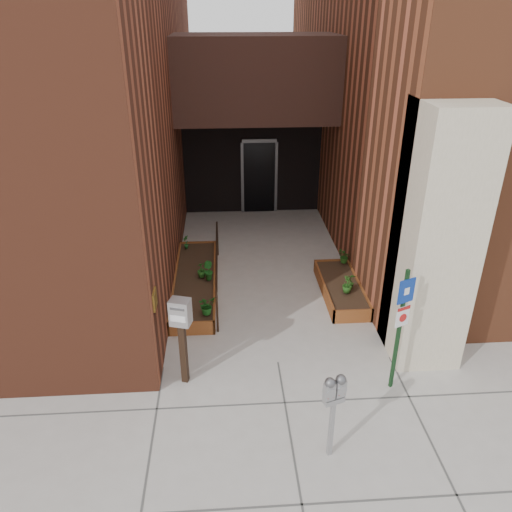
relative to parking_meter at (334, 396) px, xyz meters
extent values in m
plane|color=#9E9991|center=(-0.50, 2.03, -1.06)|extent=(80.00, 80.00, 0.00)
cube|color=brown|center=(-6.50, 8.73, 3.94)|extent=(8.00, 14.60, 10.00)
cube|color=brown|center=(5.50, 9.18, 3.94)|extent=(8.00, 13.70, 10.00)
cube|color=#B9AD8F|center=(2.05, 2.23, 1.14)|extent=(1.10, 1.20, 4.40)
cube|color=black|center=(-0.50, 8.03, 2.94)|extent=(4.20, 2.00, 2.00)
cube|color=black|center=(-0.50, 9.43, 0.44)|extent=(4.00, 0.30, 3.00)
cube|color=black|center=(-0.30, 9.25, -0.01)|extent=(0.90, 0.06, 2.10)
cube|color=#B79338|center=(-2.49, 1.83, 0.44)|extent=(0.04, 0.30, 0.30)
cube|color=maroon|center=(-2.05, 2.95, -0.91)|extent=(0.90, 0.04, 0.30)
cube|color=maroon|center=(-2.05, 6.51, -0.91)|extent=(0.90, 0.04, 0.30)
cube|color=maroon|center=(-2.48, 4.73, -0.91)|extent=(0.04, 3.60, 0.30)
cube|color=maroon|center=(-1.62, 4.73, -0.91)|extent=(0.04, 3.60, 0.30)
cube|color=black|center=(-2.05, 4.73, -0.93)|extent=(0.82, 3.52, 0.26)
cube|color=maroon|center=(1.10, 3.15, -0.91)|extent=(0.80, 0.04, 0.30)
cube|color=maroon|center=(1.10, 5.31, -0.91)|extent=(0.80, 0.04, 0.30)
cube|color=maroon|center=(0.72, 4.23, -0.91)|extent=(0.04, 2.20, 0.30)
cube|color=maroon|center=(1.48, 4.23, -0.91)|extent=(0.04, 2.20, 0.30)
cube|color=black|center=(1.10, 4.23, -0.93)|extent=(0.72, 2.12, 0.26)
cylinder|color=black|center=(-1.55, 3.03, -0.61)|extent=(0.04, 0.04, 0.90)
cylinder|color=black|center=(-1.55, 6.33, -0.61)|extent=(0.04, 0.04, 0.90)
cylinder|color=black|center=(-1.55, 4.68, -0.18)|extent=(0.04, 3.30, 0.04)
cube|color=#949496|center=(0.00, 0.00, -0.59)|extent=(0.07, 0.07, 0.95)
cube|color=#949496|center=(0.00, 0.00, -0.07)|extent=(0.31, 0.20, 0.08)
cube|color=#949496|center=(-0.08, -0.03, 0.10)|extent=(0.17, 0.14, 0.25)
sphere|color=#59595B|center=(-0.08, -0.03, 0.24)|extent=(0.14, 0.14, 0.14)
cube|color=white|center=(-0.06, -0.07, 0.12)|extent=(0.08, 0.03, 0.05)
cube|color=#B21414|center=(-0.06, -0.07, 0.04)|extent=(0.08, 0.03, 0.03)
cube|color=#949496|center=(0.08, 0.03, 0.10)|extent=(0.17, 0.14, 0.25)
sphere|color=#59595B|center=(0.08, 0.03, 0.24)|extent=(0.14, 0.14, 0.14)
cube|color=white|center=(0.09, -0.02, 0.12)|extent=(0.08, 0.03, 0.05)
cube|color=#B21414|center=(0.09, -0.02, 0.04)|extent=(0.08, 0.03, 0.03)
cube|color=black|center=(1.28, 1.30, 0.03)|extent=(0.07, 0.07, 2.18)
cube|color=navy|center=(1.30, 1.28, 0.77)|extent=(0.28, 0.14, 0.40)
cube|color=white|center=(1.30, 1.27, 0.77)|extent=(0.10, 0.05, 0.12)
cube|color=white|center=(1.30, 1.28, 0.33)|extent=(0.23, 0.12, 0.35)
cube|color=#B21414|center=(1.30, 1.27, 0.47)|extent=(0.23, 0.11, 0.06)
cylinder|color=#B21414|center=(1.30, 1.27, 0.31)|extent=(0.13, 0.07, 0.14)
cube|color=black|center=(-2.08, 1.67, -0.49)|extent=(0.13, 0.13, 1.15)
cube|color=#B7B7BA|center=(-2.08, 1.67, 0.29)|extent=(0.36, 0.31, 0.44)
cube|color=#59595B|center=(-2.12, 1.56, 0.42)|extent=(0.22, 0.07, 0.04)
cube|color=white|center=(-2.12, 1.56, 0.24)|extent=(0.24, 0.08, 0.10)
imported|color=#185117|center=(-1.75, 3.23, -0.58)|extent=(0.46, 0.46, 0.37)
imported|color=#164F16|center=(-1.75, 4.59, -0.56)|extent=(0.31, 0.31, 0.41)
imported|color=#205518|center=(-1.89, 4.70, -0.59)|extent=(0.26, 0.26, 0.34)
imported|color=#1B6122|center=(-2.31, 6.17, -0.59)|extent=(0.21, 0.21, 0.33)
imported|color=#235317|center=(1.12, 3.84, -0.58)|extent=(0.27, 0.27, 0.36)
imported|color=#255418|center=(1.26, 4.02, -0.60)|extent=(0.21, 0.21, 0.32)
imported|color=#245D1A|center=(1.35, 5.13, -0.60)|extent=(0.39, 0.39, 0.31)
camera|label=1|loc=(-1.35, -4.90, 4.54)|focal=35.00mm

